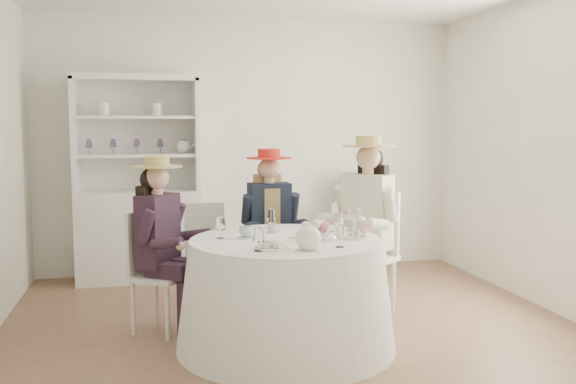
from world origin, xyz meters
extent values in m
plane|color=brown|center=(0.00, 0.00, 0.00)|extent=(4.50, 4.50, 0.00)
plane|color=silver|center=(0.00, 2.00, 1.35)|extent=(4.50, 0.00, 4.50)
plane|color=silver|center=(0.00, -2.00, 1.35)|extent=(4.50, 0.00, 4.50)
plane|color=silver|center=(2.25, 0.00, 1.35)|extent=(0.00, 4.50, 4.50)
cone|color=white|center=(-0.15, -0.49, 0.38)|extent=(1.56, 1.56, 0.76)
cylinder|color=white|center=(-0.15, -0.49, 0.77)|extent=(1.36, 1.36, 0.02)
cube|color=silver|center=(-1.19, 1.75, 0.46)|extent=(1.23, 0.47, 0.92)
cube|color=silver|center=(-1.19, 1.95, 1.48)|extent=(1.22, 0.05, 1.12)
cube|color=silver|center=(-1.19, 1.75, 2.04)|extent=(1.23, 0.47, 0.06)
cube|color=silver|center=(-1.78, 1.75, 1.48)|extent=(0.04, 0.46, 1.12)
cube|color=silver|center=(-0.59, 1.75, 1.48)|extent=(0.04, 0.46, 1.12)
cube|color=silver|center=(-1.19, 1.75, 1.27)|extent=(1.15, 0.42, 0.03)
cube|color=silver|center=(-1.19, 1.75, 1.65)|extent=(1.15, 0.42, 0.03)
sphere|color=white|center=(-0.73, 1.75, 1.36)|extent=(0.14, 0.14, 0.14)
cube|color=silver|center=(1.11, 1.71, 0.37)|extent=(0.63, 0.63, 0.74)
cylinder|color=black|center=(1.11, 1.71, 0.90)|extent=(0.34, 0.34, 0.32)
cube|color=silver|center=(-1.01, 0.04, 0.43)|extent=(0.53, 0.53, 0.04)
cylinder|color=silver|center=(-0.97, -0.17, 0.21)|extent=(0.03, 0.03, 0.42)
cylinder|color=silver|center=(-0.79, 0.08, 0.21)|extent=(0.03, 0.03, 0.42)
cylinder|color=silver|center=(-1.22, 0.00, 0.21)|extent=(0.03, 0.03, 0.42)
cylinder|color=silver|center=(-1.04, 0.25, 0.21)|extent=(0.03, 0.03, 0.42)
cube|color=silver|center=(-1.15, 0.14, 0.69)|extent=(0.23, 0.31, 0.48)
cube|color=black|center=(-1.02, 0.05, 0.78)|extent=(0.35, 0.39, 0.55)
cube|color=black|center=(-0.96, -0.10, 0.51)|extent=(0.34, 0.29, 0.11)
cylinder|color=black|center=(-0.85, -0.17, 0.22)|extent=(0.10, 0.10, 0.44)
cylinder|color=black|center=(-1.10, -0.13, 0.85)|extent=(0.19, 0.17, 0.26)
cube|color=black|center=(-0.86, 0.04, 0.51)|extent=(0.34, 0.29, 0.11)
cylinder|color=black|center=(-0.75, -0.03, 0.22)|extent=(0.10, 0.10, 0.44)
cylinder|color=black|center=(-0.88, 0.19, 0.85)|extent=(0.19, 0.17, 0.26)
cylinder|color=#D8A889|center=(-1.02, 0.05, 1.08)|extent=(0.09, 0.09, 0.08)
sphere|color=#D8A889|center=(-1.02, 0.05, 1.19)|extent=(0.18, 0.18, 0.18)
sphere|color=black|center=(-1.06, 0.08, 1.17)|extent=(0.18, 0.18, 0.18)
cube|color=black|center=(-1.08, 0.10, 0.95)|extent=(0.19, 0.23, 0.36)
cylinder|color=tan|center=(-1.02, 0.05, 1.27)|extent=(0.38, 0.38, 0.01)
cylinder|color=tan|center=(-1.02, 0.05, 1.31)|extent=(0.19, 0.19, 0.08)
cube|color=silver|center=(-0.07, 0.52, 0.44)|extent=(0.42, 0.42, 0.04)
cylinder|color=silver|center=(-0.21, 0.35, 0.21)|extent=(0.04, 0.04, 0.43)
cylinder|color=silver|center=(0.10, 0.37, 0.21)|extent=(0.04, 0.04, 0.43)
cylinder|color=silver|center=(-0.23, 0.66, 0.21)|extent=(0.04, 0.04, 0.43)
cylinder|color=silver|center=(0.08, 0.69, 0.21)|extent=(0.04, 0.04, 0.43)
cube|color=silver|center=(-0.08, 0.69, 0.70)|extent=(0.37, 0.06, 0.49)
cube|color=#181F31|center=(-0.07, 0.54, 0.80)|extent=(0.36, 0.22, 0.57)
cube|color=tan|center=(-0.07, 0.54, 0.80)|extent=(0.15, 0.22, 0.49)
cube|color=#181F31|center=(-0.15, 0.40, 0.52)|extent=(0.15, 0.34, 0.12)
cylinder|color=#181F31|center=(-0.14, 0.26, 0.22)|extent=(0.10, 0.10, 0.45)
cylinder|color=#181F31|center=(-0.27, 0.48, 0.87)|extent=(0.10, 0.18, 0.27)
cube|color=#181F31|center=(0.03, 0.41, 0.52)|extent=(0.15, 0.34, 0.12)
cylinder|color=#181F31|center=(0.04, 0.27, 0.22)|extent=(0.10, 0.10, 0.45)
cylinder|color=#181F31|center=(0.14, 0.51, 0.87)|extent=(0.10, 0.18, 0.27)
cylinder|color=#D8A889|center=(-0.07, 0.54, 1.10)|extent=(0.09, 0.09, 0.08)
sphere|color=#D8A889|center=(-0.07, 0.54, 1.21)|extent=(0.19, 0.19, 0.19)
sphere|color=tan|center=(-0.07, 0.58, 1.20)|extent=(0.19, 0.19, 0.19)
cube|color=tan|center=(-0.07, 0.62, 0.97)|extent=(0.24, 0.09, 0.37)
cylinder|color=red|center=(-0.07, 0.54, 1.30)|extent=(0.39, 0.39, 0.01)
cylinder|color=red|center=(-0.07, 0.54, 1.34)|extent=(0.20, 0.20, 0.08)
cube|color=silver|center=(0.66, 0.12, 0.48)|extent=(0.60, 0.60, 0.04)
cylinder|color=silver|center=(0.43, 0.14, 0.23)|extent=(0.04, 0.04, 0.47)
cylinder|color=silver|center=(0.64, -0.12, 0.23)|extent=(0.04, 0.04, 0.47)
cylinder|color=silver|center=(0.68, 0.35, 0.23)|extent=(0.04, 0.04, 0.47)
cylinder|color=silver|center=(0.90, 0.10, 0.23)|extent=(0.04, 0.04, 0.47)
cube|color=silver|center=(0.81, 0.24, 0.76)|extent=(0.28, 0.33, 0.53)
cube|color=beige|center=(0.68, 0.13, 0.87)|extent=(0.41, 0.43, 0.61)
cube|color=beige|center=(0.51, 0.11, 0.56)|extent=(0.36, 0.34, 0.13)
cylinder|color=beige|center=(0.39, 0.01, 0.24)|extent=(0.11, 0.11, 0.49)
cylinder|color=beige|center=(0.51, 0.27, 0.94)|extent=(0.20, 0.19, 0.29)
cube|color=beige|center=(0.63, -0.04, 0.56)|extent=(0.36, 0.34, 0.13)
cylinder|color=beige|center=(0.51, -0.13, 0.24)|extent=(0.11, 0.11, 0.49)
cylinder|color=beige|center=(0.79, -0.07, 0.94)|extent=(0.20, 0.19, 0.29)
cylinder|color=#D8A889|center=(0.68, 0.13, 1.20)|extent=(0.10, 0.10, 0.08)
sphere|color=#D8A889|center=(0.68, 0.13, 1.31)|extent=(0.20, 0.20, 0.20)
sphere|color=black|center=(0.72, 0.16, 1.30)|extent=(0.20, 0.20, 0.20)
cube|color=black|center=(0.75, 0.18, 1.05)|extent=(0.23, 0.25, 0.40)
cylinder|color=tan|center=(0.68, 0.13, 1.41)|extent=(0.42, 0.42, 0.01)
cylinder|color=tan|center=(0.68, 0.13, 1.45)|extent=(0.21, 0.21, 0.08)
cube|color=silver|center=(-0.60, 0.97, 0.41)|extent=(0.37, 0.37, 0.04)
cylinder|color=silver|center=(-0.45, 1.12, 0.20)|extent=(0.03, 0.03, 0.41)
cylinder|color=silver|center=(-0.75, 1.12, 0.20)|extent=(0.03, 0.03, 0.41)
cylinder|color=silver|center=(-0.46, 0.82, 0.20)|extent=(0.03, 0.03, 0.41)
cylinder|color=silver|center=(-0.75, 0.82, 0.20)|extent=(0.03, 0.03, 0.41)
cube|color=silver|center=(-0.60, 0.80, 0.66)|extent=(0.35, 0.03, 0.46)
imported|color=white|center=(-0.42, -0.40, 0.82)|extent=(0.10, 0.10, 0.08)
imported|color=white|center=(-0.19, -0.23, 0.81)|extent=(0.08, 0.08, 0.06)
imported|color=white|center=(0.14, -0.42, 0.82)|extent=(0.10, 0.10, 0.07)
imported|color=white|center=(0.05, -0.53, 0.81)|extent=(0.21, 0.21, 0.05)
sphere|color=pink|center=(0.13, -0.51, 0.86)|extent=(0.06, 0.06, 0.06)
sphere|color=white|center=(0.11, -0.46, 0.86)|extent=(0.06, 0.06, 0.06)
sphere|color=pink|center=(0.06, -0.45, 0.86)|extent=(0.06, 0.06, 0.06)
sphere|color=white|center=(0.03, -0.48, 0.86)|extent=(0.06, 0.06, 0.06)
sphere|color=pink|center=(0.03, -0.53, 0.86)|extent=(0.06, 0.06, 0.06)
sphere|color=white|center=(0.06, -0.56, 0.86)|extent=(0.06, 0.06, 0.06)
sphere|color=pink|center=(0.11, -0.55, 0.86)|extent=(0.06, 0.06, 0.06)
sphere|color=white|center=(-0.08, -0.90, 0.86)|extent=(0.17, 0.17, 0.17)
cylinder|color=white|center=(0.02, -0.90, 0.87)|extent=(0.10, 0.03, 0.08)
cylinder|color=white|center=(-0.08, -0.90, 0.94)|extent=(0.04, 0.04, 0.02)
cylinder|color=white|center=(-0.31, -0.81, 0.79)|extent=(0.24, 0.24, 0.01)
cube|color=beige|center=(-0.35, -0.83, 0.81)|extent=(0.05, 0.04, 0.03)
cube|color=beige|center=(-0.31, -0.81, 0.82)|extent=(0.06, 0.05, 0.03)
cube|color=beige|center=(-0.26, -0.79, 0.81)|extent=(0.07, 0.06, 0.03)
cube|color=beige|center=(-0.33, -0.78, 0.82)|extent=(0.06, 0.06, 0.03)
cube|color=beige|center=(-0.28, -0.85, 0.81)|extent=(0.06, 0.07, 0.03)
cylinder|color=white|center=(0.33, -0.56, 0.79)|extent=(0.22, 0.22, 0.01)
cylinder|color=white|center=(0.33, -0.56, 0.85)|extent=(0.02, 0.02, 0.14)
cylinder|color=white|center=(0.33, -0.56, 0.93)|extent=(0.16, 0.16, 0.01)
camera|label=1|loc=(-1.09, -4.85, 1.60)|focal=40.00mm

